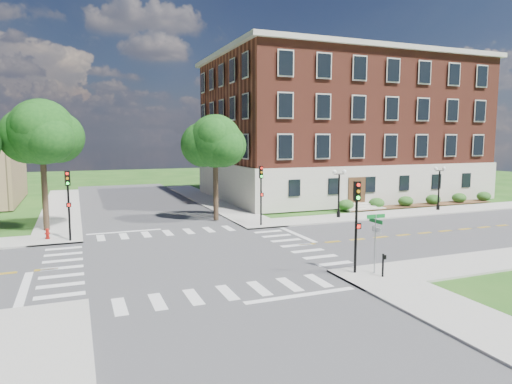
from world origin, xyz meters
name	(u,v)px	position (x,y,z in m)	size (l,w,h in m)	color
ground	(190,256)	(0.00, 0.00, 0.00)	(160.00, 160.00, 0.00)	#1C4A14
road_ew	(190,256)	(0.00, 0.00, 0.01)	(90.00, 12.00, 0.01)	#3D3D3F
road_ns	(190,256)	(0.00, 0.00, 0.01)	(12.00, 90.00, 0.01)	#3D3D3F
sidewalk_ne	(300,206)	(15.38, 15.38, 0.06)	(34.00, 34.00, 0.12)	#9E9B93
crosswalk_east	(296,246)	(7.20, 0.00, 0.00)	(2.20, 10.20, 0.02)	silver
stop_bar_east	(297,235)	(8.80, 3.00, 0.00)	(0.40, 5.50, 0.00)	silver
main_building	(339,128)	(24.00, 21.99, 8.34)	(30.60, 22.40, 16.50)	#BDB5A7
shrub_row	(419,207)	(27.00, 10.80, 0.00)	(18.00, 2.00, 1.30)	#1F4818
tree_c	(41,132)	(-8.51, 11.18, 7.55)	(4.91, 4.91, 9.92)	black
tree_d	(215,142)	(4.82, 10.63, 6.83)	(4.49, 4.49, 9.00)	black
traffic_signal_se	(357,215)	(7.10, -7.00, 3.19)	(0.34, 0.38, 4.80)	black
traffic_signal_ne	(261,187)	(7.51, 6.96, 3.19)	(0.37, 0.44, 4.80)	black
traffic_signal_nw	(68,196)	(-6.81, 6.61, 3.19)	(0.37, 0.43, 4.80)	black
twin_lamp_west	(339,190)	(15.35, 7.87, 2.52)	(1.36, 0.36, 4.23)	black
twin_lamp_east	(439,185)	(26.69, 7.86, 2.52)	(1.36, 0.36, 4.23)	black
street_sign_pole	(376,232)	(8.01, -7.42, 2.31)	(1.10, 1.10, 3.10)	gray
push_button_post	(383,264)	(7.99, -8.15, 0.80)	(0.14, 0.21, 1.20)	black
fire_hydrant	(47,234)	(-8.29, 7.79, 0.46)	(0.35, 0.35, 0.75)	#9F130C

